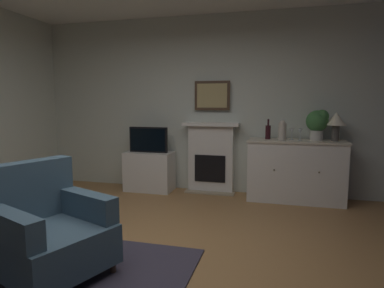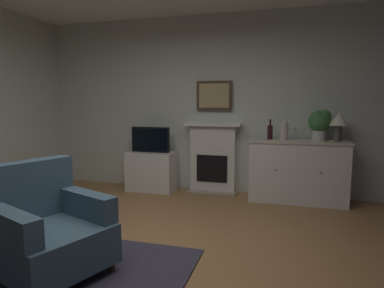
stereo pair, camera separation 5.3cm
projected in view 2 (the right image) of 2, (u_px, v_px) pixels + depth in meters
name	position (u px, v px, depth m)	size (l,w,h in m)	color
ground_plane	(135.00, 273.00, 2.85)	(5.57, 5.43, 0.10)	#9E7042
wall_rear	(207.00, 105.00, 5.24)	(5.57, 0.06, 2.75)	silver
area_rug	(33.00, 279.00, 2.64)	(2.39, 1.74, 0.02)	#383342
fireplace_unit	(213.00, 158.00, 5.18)	(0.87, 0.30, 1.10)	white
framed_picture	(214.00, 96.00, 5.10)	(0.55, 0.04, 0.45)	#473323
sideboard_cabinet	(297.00, 171.00, 4.69)	(1.35, 0.49, 0.88)	white
table_lamp	(339.00, 121.00, 4.46)	(0.26, 0.26, 0.40)	#4C4742
wine_bottle	(270.00, 132.00, 4.76)	(0.08, 0.08, 0.29)	#331419
wine_glass_left	(294.00, 131.00, 4.66)	(0.07, 0.07, 0.16)	silver
wine_glass_center	(302.00, 132.00, 4.59)	(0.07, 0.07, 0.16)	silver
vase_decorative	(284.00, 130.00, 4.62)	(0.11, 0.11, 0.28)	beige
tv_cabinet	(152.00, 171.00, 5.32)	(0.75, 0.42, 0.62)	white
tv_set	(150.00, 140.00, 5.23)	(0.62, 0.07, 0.40)	black
potted_plant_small	(320.00, 122.00, 4.57)	(0.30, 0.30, 0.43)	beige
armchair	(47.00, 229.00, 2.69)	(1.03, 1.00, 0.92)	#3F596B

